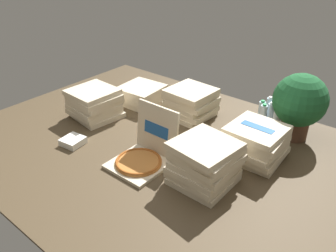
# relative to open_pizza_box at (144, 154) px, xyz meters

# --- Properties ---
(ground_plane) EXTENTS (3.20, 2.40, 0.02)m
(ground_plane) POSITION_rel_open_pizza_box_xyz_m (-0.08, 0.25, -0.09)
(ground_plane) COLOR #4C3D28
(open_pizza_box) EXTENTS (0.38, 0.44, 0.41)m
(open_pizza_box) POSITION_rel_open_pizza_box_xyz_m (0.00, 0.00, 0.00)
(open_pizza_box) COLOR beige
(open_pizza_box) RESTS_ON ground_plane
(pizza_stack_center_far) EXTENTS (0.42, 0.41, 0.18)m
(pizza_stack_center_far) POSITION_rel_open_pizza_box_xyz_m (-0.72, 0.75, 0.01)
(pizza_stack_center_far) COLOR beige
(pizza_stack_center_far) RESTS_ON ground_plane
(pizza_stack_center_near) EXTENTS (0.41, 0.42, 0.27)m
(pizza_stack_center_near) POSITION_rel_open_pizza_box_xyz_m (0.61, 0.58, 0.06)
(pizza_stack_center_near) COLOR beige
(pizza_stack_center_near) RESTS_ON ground_plane
(pizza_stack_left_far) EXTENTS (0.43, 0.44, 0.32)m
(pizza_stack_left_far) POSITION_rel_open_pizza_box_xyz_m (0.47, 0.10, 0.08)
(pizza_stack_left_far) COLOR beige
(pizza_stack_left_far) RESTS_ON ground_plane
(pizza_stack_left_near) EXTENTS (0.42, 0.43, 0.27)m
(pizza_stack_left_near) POSITION_rel_open_pizza_box_xyz_m (-0.18, 0.84, 0.06)
(pizza_stack_left_near) COLOR beige
(pizza_stack_left_near) RESTS_ON ground_plane
(pizza_stack_right_far) EXTENTS (0.44, 0.45, 0.27)m
(pizza_stack_right_far) POSITION_rel_open_pizza_box_xyz_m (-0.85, 0.25, 0.06)
(pizza_stack_right_far) COLOR beige
(pizza_stack_right_far) RESTS_ON ground_plane
(water_bottle_0) EXTENTS (0.06, 0.06, 0.25)m
(water_bottle_0) POSITION_rel_open_pizza_box_xyz_m (0.56, 1.12, 0.04)
(water_bottle_0) COLOR silver
(water_bottle_0) RESTS_ON ground_plane
(water_bottle_1) EXTENTS (0.06, 0.06, 0.25)m
(water_bottle_1) POSITION_rel_open_pizza_box_xyz_m (0.47, 1.00, 0.04)
(water_bottle_1) COLOR silver
(water_bottle_1) RESTS_ON ground_plane
(water_bottle_2) EXTENTS (0.06, 0.06, 0.25)m
(water_bottle_2) POSITION_rel_open_pizza_box_xyz_m (0.42, 1.06, 0.04)
(water_bottle_2) COLOR silver
(water_bottle_2) RESTS_ON ground_plane
(water_bottle_3) EXTENTS (0.06, 0.06, 0.25)m
(water_bottle_3) POSITION_rel_open_pizza_box_xyz_m (0.44, 1.17, 0.04)
(water_bottle_3) COLOR silver
(water_bottle_3) RESTS_ON ground_plane
(water_bottle_4) EXTENTS (0.06, 0.06, 0.25)m
(water_bottle_4) POSITION_rel_open_pizza_box_xyz_m (0.58, 1.02, 0.04)
(water_bottle_4) COLOR white
(water_bottle_4) RESTS_ON ground_plane
(water_bottle_5) EXTENTS (0.06, 0.06, 0.25)m
(water_bottle_5) POSITION_rel_open_pizza_box_xyz_m (0.50, 1.07, 0.04)
(water_bottle_5) COLOR silver
(water_bottle_5) RESTS_ON ground_plane
(water_bottle_6) EXTENTS (0.06, 0.06, 0.25)m
(water_bottle_6) POSITION_rel_open_pizza_box_xyz_m (0.51, 1.19, 0.04)
(water_bottle_6) COLOR silver
(water_bottle_6) RESTS_ON ground_plane
(potted_plant) EXTENTS (0.43, 0.43, 0.56)m
(potted_plant) POSITION_rel_open_pizza_box_xyz_m (0.72, 1.07, 0.24)
(potted_plant) COLOR #513323
(potted_plant) RESTS_ON ground_plane
(napkin_pile) EXTENTS (0.18, 0.18, 0.06)m
(napkin_pile) POSITION_rel_open_pizza_box_xyz_m (-0.62, -0.18, -0.05)
(napkin_pile) COLOR white
(napkin_pile) RESTS_ON ground_plane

